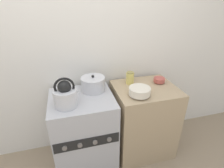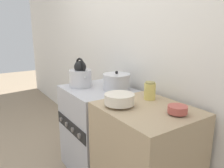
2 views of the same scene
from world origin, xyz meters
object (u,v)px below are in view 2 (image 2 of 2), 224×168
at_px(small_ceramic_bowl, 178,109).
at_px(kettle, 81,76).
at_px(cooking_pot, 117,82).
at_px(storage_jar, 150,91).
at_px(enamel_bowl, 119,99).
at_px(stove, 98,129).

bearing_deg(small_ceramic_bowl, kettle, -170.15).
bearing_deg(cooking_pot, storage_jar, 2.78).
distance_m(kettle, storage_jar, 0.74).
bearing_deg(small_ceramic_bowl, cooking_pot, 176.34).
bearing_deg(enamel_bowl, small_ceramic_bowl, 32.79).
relative_size(cooking_pot, storage_jar, 1.81).
relative_size(stove, enamel_bowl, 4.00).
relative_size(kettle, cooking_pot, 1.12).
bearing_deg(enamel_bowl, storage_jar, 88.98).
xyz_separation_m(kettle, storage_jar, (0.70, 0.24, -0.02)).
relative_size(stove, small_ceramic_bowl, 6.77).
height_order(cooking_pot, storage_jar, cooking_pot).
xyz_separation_m(stove, kettle, (-0.14, -0.10, 0.53)).
distance_m(cooking_pot, small_ceramic_bowl, 0.74).
bearing_deg(storage_jar, stove, -165.44).
height_order(enamel_bowl, storage_jar, storage_jar).
relative_size(small_ceramic_bowl, storage_jar, 0.91).
height_order(cooking_pot, small_ceramic_bowl, cooking_pot).
height_order(cooking_pot, enamel_bowl, cooking_pot).
relative_size(kettle, small_ceramic_bowl, 2.24).
bearing_deg(kettle, storage_jar, 19.36).
bearing_deg(kettle, small_ceramic_bowl, 9.85).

